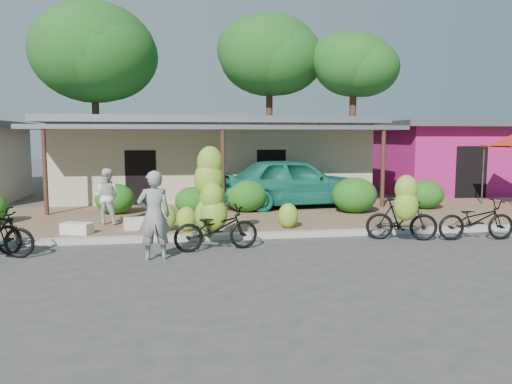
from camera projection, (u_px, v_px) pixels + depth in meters
ground at (250, 258)px, 10.69m from camera, size 100.00×100.00×0.00m
sidewalk at (227, 218)px, 15.59m from camera, size 60.00×6.00×0.12m
curb at (238, 236)px, 12.65m from camera, size 60.00×0.25×0.15m
shop_main at (212, 157)px, 21.23m from camera, size 13.00×8.50×3.35m
shop_pink at (440, 157)px, 22.94m from camera, size 6.00×6.00×3.25m
tree_far_center at (90, 51)px, 24.86m from camera, size 6.20×6.17×9.21m
tree_center_right at (266, 54)px, 26.74m from camera, size 5.50×5.41×9.09m
tree_near_right at (349, 63)px, 25.48m from camera, size 4.24×4.05×7.92m
hedge_1 at (115, 199)px, 15.95m from camera, size 1.25×1.13×0.98m
hedge_2 at (193, 201)px, 15.78m from camera, size 1.13×1.02×0.89m
hedge_3 at (246, 196)px, 16.40m from camera, size 1.37×1.23×1.07m
hedge_4 at (354, 195)px, 16.19m from camera, size 1.47×1.33×1.15m
hedge_5 at (425, 194)px, 17.12m from camera, size 1.27×1.14×0.99m
bike_center at (213, 210)px, 11.52m from camera, size 2.03×1.33×2.37m
bike_right at (403, 213)px, 12.25m from camera, size 1.82×1.37×1.69m
bike_far_right at (476, 220)px, 12.48m from camera, size 1.99×0.83×1.02m
loose_banana_a at (165, 218)px, 13.06m from camera, size 0.57×0.48×0.71m
loose_banana_b at (187, 219)px, 13.04m from camera, size 0.52×0.44×0.65m
loose_banana_c at (288, 216)px, 13.49m from camera, size 0.54×0.46×0.68m
sack_near at (141, 223)px, 13.41m from camera, size 0.92×0.60×0.30m
sack_far at (77, 228)px, 12.69m from camera, size 0.84×0.63×0.28m
vendor at (154, 215)px, 10.43m from camera, size 0.75×0.55×1.89m
bystander at (107, 196)px, 14.09m from camera, size 0.91×0.80×1.58m
teal_van at (293, 182)px, 17.52m from camera, size 5.36×2.65×1.76m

